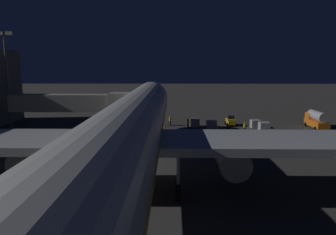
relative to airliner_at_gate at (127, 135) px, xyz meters
name	(u,v)px	position (x,y,z in m)	size (l,w,h in m)	color
ground_plane	(140,165)	(0.00, -9.13, -5.53)	(320.00, 320.00, 0.00)	#383533
airliner_at_gate	(127,135)	(0.00, 0.00, 0.00)	(48.97, 64.97, 20.25)	silver
jet_bridge	(81,103)	(10.00, -21.84, 0.06)	(18.15, 3.40, 7.13)	#9E9E99
apron_floodlight_mast	(7,73)	(25.50, -30.75, 4.36)	(2.90, 0.50, 16.92)	#59595E
fuel_tanker	(316,119)	(-29.46, -31.30, -3.88)	(2.46, 6.01, 3.15)	orange
baggage_tug_spare	(231,121)	(-14.56, -33.61, -4.75)	(1.86, 2.79, 1.95)	yellow
baggage_container_near_belt	(211,125)	(-10.59, -30.47, -4.80)	(1.81, 1.61, 1.45)	#B7BABF
baggage_container_mid_row	(255,124)	(-18.60, -31.45, -4.80)	(1.58, 1.83, 1.46)	#B7BABF
baggage_container_far_row	(264,127)	(-19.13, -27.67, -4.68)	(1.63, 1.71, 1.69)	#B7BABF
baggage_container_spare	(195,123)	(-7.77, -32.47, -4.81)	(1.64, 1.68, 1.44)	#B7BABF
ground_crew_near_nose_gear	(229,126)	(-13.18, -27.67, -4.49)	(0.40, 0.40, 1.87)	black
ground_crew_by_belt_loader	(188,123)	(-6.42, -30.48, -4.50)	(0.40, 0.40, 1.86)	black
ground_crew_marshaller_fwd	(170,120)	(-3.22, -33.00, -4.50)	(0.40, 0.40, 1.86)	black
ground_crew_under_port_wing	(245,127)	(-15.87, -27.75, -4.59)	(0.40, 0.40, 1.72)	black
traffic_cone_nose_port	(164,126)	(-2.20, -31.37, -5.25)	(0.36, 0.36, 0.55)	orange
traffic_cone_nose_starboard	(140,126)	(2.20, -31.37, -5.25)	(0.36, 0.36, 0.55)	orange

